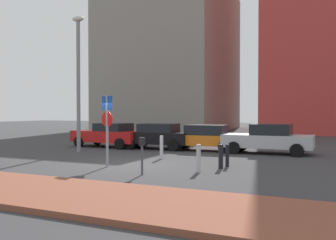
{
  "coord_description": "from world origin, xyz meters",
  "views": [
    {
      "loc": [
        7.61,
        -13.11,
        2.15
      ],
      "look_at": [
        -0.06,
        3.73,
        1.75
      ],
      "focal_mm": 39.76,
      "sensor_mm": 36.0,
      "label": 1
    }
  ],
  "objects": [
    {
      "name": "traffic_bollard_edge",
      "position": [
        3.7,
        1.08,
        0.44
      ],
      "size": [
        0.15,
        0.15,
        0.88
      ],
      "primitive_type": "cylinder",
      "color": "black",
      "rests_on": "ground"
    },
    {
      "name": "building_under_construction",
      "position": [
        -11.89,
        30.49,
        8.73
      ],
      "size": [
        14.32,
        15.28,
        17.45
      ],
      "primitive_type": "cube",
      "color": "gray",
      "rests_on": "ground"
    },
    {
      "name": "parking_meter",
      "position": [
        1.57,
        -1.98,
        0.84
      ],
      "size": [
        0.18,
        0.14,
        1.28
      ],
      "color": "#4C4C51",
      "rests_on": "ground"
    },
    {
      "name": "parked_car_silver",
      "position": [
        4.4,
        6.4,
        0.78
      ],
      "size": [
        4.49,
        2.04,
        1.53
      ],
      "color": "#B7BABF",
      "rests_on": "ground"
    },
    {
      "name": "sidewalk_brick",
      "position": [
        0.0,
        -5.68,
        0.07
      ],
      "size": [
        40.0,
        3.19,
        0.14
      ],
      "primitive_type": "cube",
      "color": "brown",
      "rests_on": "ground"
    },
    {
      "name": "parking_sign_post",
      "position": [
        -0.58,
        -0.89,
        1.76
      ],
      "size": [
        0.59,
        0.17,
        2.8
      ],
      "color": "gray",
      "rests_on": "ground"
    },
    {
      "name": "parked_car_red",
      "position": [
        -5.08,
        6.04,
        0.76
      ],
      "size": [
        4.63,
        2.25,
        1.46
      ],
      "color": "red",
      "rests_on": "ground"
    },
    {
      "name": "traffic_bollard_mid",
      "position": [
        3.62,
        0.48,
        0.46
      ],
      "size": [
        0.18,
        0.18,
        0.92
      ],
      "primitive_type": "cylinder",
      "color": "black",
      "rests_on": "ground"
    },
    {
      "name": "ground_plane",
      "position": [
        0.0,
        0.0,
        0.0
      ],
      "size": [
        120.0,
        120.0,
        0.0
      ],
      "primitive_type": "plane",
      "color": "#38383A"
    },
    {
      "name": "parked_car_black",
      "position": [
        -1.87,
        6.26,
        0.78
      ],
      "size": [
        4.05,
        2.18,
        1.48
      ],
      "color": "black",
      "rests_on": "ground"
    },
    {
      "name": "street_lamp",
      "position": [
        -4.99,
        3.0,
        4.26
      ],
      "size": [
        0.7,
        0.36,
        7.26
      ],
      "color": "gray",
      "rests_on": "ground"
    },
    {
      "name": "traffic_bollard_far",
      "position": [
        3.14,
        -0.67,
        0.5
      ],
      "size": [
        0.16,
        0.16,
        1.0
      ],
      "primitive_type": "cylinder",
      "color": "#B7B7BC",
      "rests_on": "ground"
    },
    {
      "name": "traffic_bollard_near",
      "position": [
        0.31,
        2.19,
        0.53
      ],
      "size": [
        0.16,
        0.16,
        1.07
      ],
      "primitive_type": "cylinder",
      "color": "#B7B7BC",
      "rests_on": "ground"
    },
    {
      "name": "parked_car_orange",
      "position": [
        0.92,
        6.49,
        0.75
      ],
      "size": [
        4.08,
        2.11,
        1.43
      ],
      "color": "orange",
      "rests_on": "ground"
    }
  ]
}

